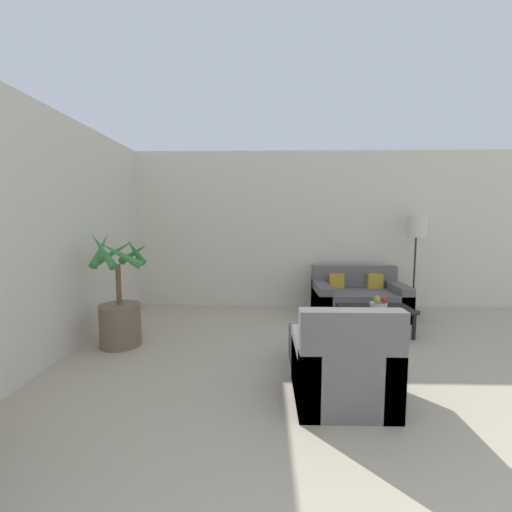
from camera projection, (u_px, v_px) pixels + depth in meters
The scene contains 11 objects.
wall_back at pixel (324, 230), 5.97m from camera, with size 8.16×0.06×2.70m.
potted_palm at pixel (120, 309), 4.13m from camera, with size 0.73×0.74×1.40m.
sofa_loveseat at pixel (358, 299), 5.47m from camera, with size 1.40×0.87×0.76m.
floor_lamp at pixel (416, 232), 5.52m from camera, with size 0.31×0.31×1.59m.
coffee_table at pixel (375, 311), 4.57m from camera, with size 0.95×0.52×0.36m.
fruit_bowl at pixel (378, 305), 4.57m from camera, with size 0.23×0.23×0.06m.
apple_red at pixel (384, 300), 4.54m from camera, with size 0.08×0.08×0.08m.
apple_green at pixel (377, 301), 4.53m from camera, with size 0.08×0.08×0.08m.
orange_fruit at pixel (377, 299), 4.62m from camera, with size 0.09×0.09×0.09m.
armchair at pixel (342, 369), 2.87m from camera, with size 0.78×0.79×0.86m.
ottoman at pixel (322, 347), 3.64m from camera, with size 0.67×0.54×0.35m.
Camera 1 is at (-1.04, 0.64, 1.53)m, focal length 24.00 mm.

